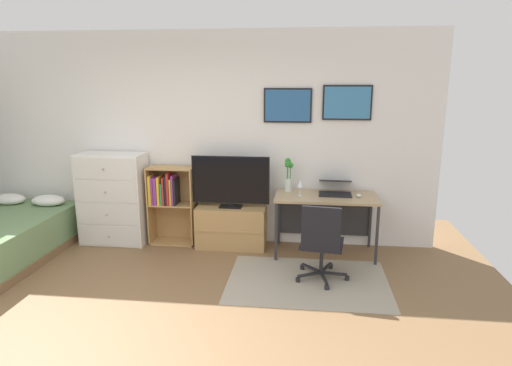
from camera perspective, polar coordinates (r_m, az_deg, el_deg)
ground_plane at (r=3.98m, az=-16.19°, el=-19.07°), size 7.20×7.20×0.00m
wall_back_with_posters at (r=5.73m, az=-7.60°, el=5.76°), size 6.12×0.09×2.70m
area_rug at (r=4.81m, az=6.75°, el=-12.58°), size 1.70×1.20×0.01m
dresser at (r=5.98m, az=-18.07°, el=-1.96°), size 0.84×0.46×1.18m
bookshelf at (r=5.77m, az=-11.27°, el=-1.98°), size 0.59×0.30×1.01m
tv_stand at (r=5.63m, az=-3.23°, el=-5.69°), size 0.88×0.41×0.53m
television at (r=5.45m, az=-3.35°, el=0.16°), size 0.98×0.16×0.65m
desk at (r=5.44m, az=9.03°, el=-2.77°), size 1.22×0.62×0.74m
office_chair at (r=4.65m, az=8.52°, el=-7.49°), size 0.57×0.58×0.86m
laptop at (r=5.44m, az=10.27°, el=-0.64°), size 0.41×0.44×0.17m
computer_mouse at (r=5.35m, az=13.24°, el=-1.58°), size 0.06×0.10×0.03m
bamboo_vase at (r=5.44m, az=4.25°, el=0.99°), size 0.11×0.10×0.42m
wine_glass at (r=5.26m, az=5.79°, el=-0.21°), size 0.07×0.07×0.18m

